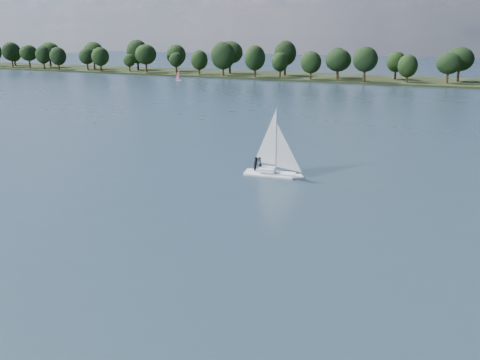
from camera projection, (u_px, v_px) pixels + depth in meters
ground at (324, 123)px, 115.75m from camera, size 700.00×700.00×0.00m
far_shore at (412, 82)px, 212.35m from camera, size 660.00×40.00×1.50m
sailboat at (271, 156)px, 71.96m from camera, size 7.65×2.98×9.81m
dinghy_pink at (179, 78)px, 217.55m from camera, size 2.84×1.36×4.38m
pontoon at (27, 70)px, 278.25m from camera, size 4.38×2.97×0.50m
treeline at (374, 61)px, 214.11m from camera, size 562.23×74.20×17.74m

